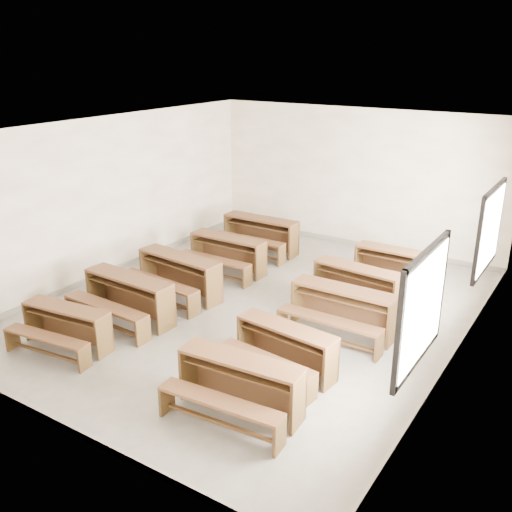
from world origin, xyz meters
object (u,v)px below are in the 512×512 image
Objects in this scene: desk_set_4 at (260,232)px; desk_set_5 at (239,382)px; desk_set_7 at (342,308)px; desk_set_9 at (396,265)px; desk_set_2 at (178,273)px; desk_set_8 at (356,284)px; desk_set_0 at (65,324)px; desk_set_1 at (127,295)px; desk_set_3 at (227,252)px; desk_set_6 at (284,346)px.

desk_set_4 is 6.17m from desk_set_5.
desk_set_7 reaches higher than desk_set_9.
desk_set_8 is at bearing 30.27° from desk_set_2.
desk_set_2 is at bearing -140.78° from desk_set_9.
desk_set_1 is (0.11, 1.23, 0.07)m from desk_set_0.
desk_set_2 is 1.08× the size of desk_set_8.
desk_set_1 reaches higher than desk_set_7.
desk_set_2 reaches higher than desk_set_1.
desk_set_2 is (0.08, 1.24, 0.01)m from desk_set_1.
desk_set_5 is at bearing -33.30° from desk_set_2.
desk_set_1 is 5.17m from desk_set_9.
desk_set_1 reaches higher than desk_set_3.
desk_set_4 is 1.03× the size of desk_set_5.
desk_set_2 reaches higher than desk_set_6.
desk_set_8 is at bearing 101.82° from desk_set_7.
desk_set_4 is at bearing 175.58° from desk_set_9.
desk_set_5 is (3.23, 0.07, 0.05)m from desk_set_0.
desk_set_4 is (0.15, 5.41, 0.07)m from desk_set_0.
desk_set_7 is (0.20, 1.52, 0.05)m from desk_set_6.
desk_set_7 reaches higher than desk_set_5.
desk_set_3 is (0.13, 2.76, -0.02)m from desk_set_1.
desk_set_3 reaches higher than desk_set_0.
desk_set_8 reaches higher than desk_set_0.
desk_set_6 is 1.54m from desk_set_7.
desk_set_2 reaches higher than desk_set_3.
desk_set_5 is 2.70m from desk_set_7.
desk_set_7 is at bearing 88.57° from desk_set_6.
desk_set_0 is at bearing -93.58° from desk_set_3.
desk_set_3 is at bearing 158.79° from desk_set_7.
desk_set_1 is 1.00× the size of desk_set_4.
desk_set_1 is 2.76m from desk_set_3.
desk_set_3 is at bearing -160.15° from desk_set_9.
desk_set_2 is at bearing 78.65° from desk_set_0.
desk_set_3 is at bearing 123.22° from desk_set_5.
desk_set_7 is (0.19, 2.69, 0.02)m from desk_set_5.
desk_set_1 reaches higher than desk_set_5.
desk_set_2 is 3.27m from desk_set_6.
desk_set_8 is at bearing 43.05° from desk_set_1.
desk_set_7 reaches higher than desk_set_6.
desk_set_4 reaches higher than desk_set_0.
desk_set_1 is 1.09× the size of desk_set_9.
desk_set_3 is at bearing -177.00° from desk_set_8.
desk_set_2 is 4.24m from desk_set_9.
desk_set_6 is (-0.00, 1.17, -0.03)m from desk_set_5.
desk_set_8 is (3.04, -1.53, -0.04)m from desk_set_4.
desk_set_4 reaches higher than desk_set_5.
desk_set_9 is at bearing 51.77° from desk_set_1.
desk_set_2 is 2.94m from desk_set_4.
desk_set_1 is at bearing -134.12° from desk_set_8.
desk_set_9 is (3.47, 5.16, 0.04)m from desk_set_0.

